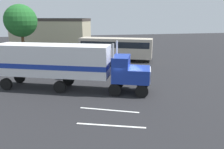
{
  "coord_description": "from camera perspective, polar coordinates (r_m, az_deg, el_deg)",
  "views": [
    {
      "loc": [
        -5.0,
        -17.86,
        6.66
      ],
      "look_at": [
        -1.08,
        0.44,
        1.6
      ],
      "focal_mm": 34.85,
      "sensor_mm": 36.0,
      "label": 1
    }
  ],
  "objects": [
    {
      "name": "lane_stripe_mid",
      "position": [
        14.0,
        -0.33,
        -13.24
      ],
      "size": [
        4.2,
        1.64,
        0.01
      ],
      "primitive_type": "cube",
      "rotation": [
        0.0,
        0.0,
        -0.34
      ],
      "color": "silver",
      "rests_on": "ground_plane"
    },
    {
      "name": "tree_left",
      "position": [
        37.1,
        -22.82,
        12.84
      ],
      "size": [
        4.94,
        4.94,
        8.41
      ],
      "color": "brown",
      "rests_on": "ground_plane"
    },
    {
      "name": "semi_truck",
      "position": [
        20.35,
        -12.39,
        3.05
      ],
      "size": [
        14.07,
        7.58,
        4.5
      ],
      "color": "#193399",
      "rests_on": "ground_plane"
    },
    {
      "name": "person_bystander",
      "position": [
        23.83,
        -12.44,
        0.77
      ],
      "size": [
        0.45,
        0.47,
        1.63
      ],
      "color": "#2D3347",
      "rests_on": "ground_plane"
    },
    {
      "name": "ground_plane",
      "position": [
        19.71,
        3.35,
        -4.65
      ],
      "size": [
        120.0,
        120.0,
        0.0
      ],
      "primitive_type": "plane",
      "color": "#232326"
    },
    {
      "name": "parked_bus",
      "position": [
        33.47,
        0.97,
        7.24
      ],
      "size": [
        11.06,
        6.92,
        3.4
      ],
      "color": "#BFB29E",
      "rests_on": "ground_plane"
    },
    {
      "name": "lane_stripe_near",
      "position": [
        16.08,
        -0.76,
        -9.31
      ],
      "size": [
        4.1,
        1.9,
        0.01
      ],
      "primitive_type": "cube",
      "rotation": [
        0.0,
        0.0,
        -0.41
      ],
      "color": "silver",
      "rests_on": "ground_plane"
    },
    {
      "name": "building_backdrop",
      "position": [
        46.9,
        -15.71,
        10.48
      ],
      "size": [
        16.49,
        11.29,
        6.17
      ],
      "color": "#B7AD8C",
      "rests_on": "ground_plane"
    }
  ]
}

